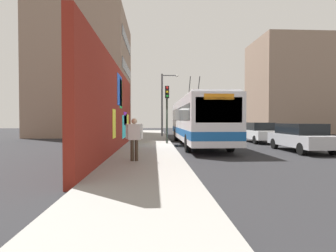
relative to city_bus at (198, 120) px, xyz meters
The scene contains 12 objects.
ground_plane 2.64m from the city_bus, 110.83° to the left, with size 80.00×80.00×0.00m, color #232326.
sidewalk_slab 3.88m from the city_bus, 101.39° to the left, with size 48.00×3.20×0.15m, color gray.
graffiti_wall 6.59m from the city_bus, 128.34° to the left, with size 15.16×0.32×4.71m.
building_far_left 17.41m from the city_bus, 41.14° to the left, with size 10.58×9.62×13.38m.
building_far_right 23.27m from the city_bus, 41.75° to the right, with size 8.53×8.90×12.65m.
city_bus is the anchor object (origin of this frame).
parked_car_silver 6.59m from the city_bus, 127.08° to the right, with size 4.54×1.87×1.58m.
parked_car_white 5.70m from the city_bus, 67.68° to the right, with size 4.49×1.83×1.58m.
pedestrian_near_wall 8.70m from the city_bus, 153.81° to the left, with size 0.23×0.68×1.69m.
traffic_light 2.39m from the city_bus, 92.21° to the left, with size 0.49×0.28×4.00m.
street_lamp 8.44m from the city_bus, 14.44° to the left, with size 0.44×1.74×6.21m.
curbside_puddle 2.21m from the city_bus, 109.36° to the left, with size 1.82×1.82×0.00m, color black.
Camera 1 is at (-17.60, 1.24, 1.79)m, focal length 28.15 mm.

